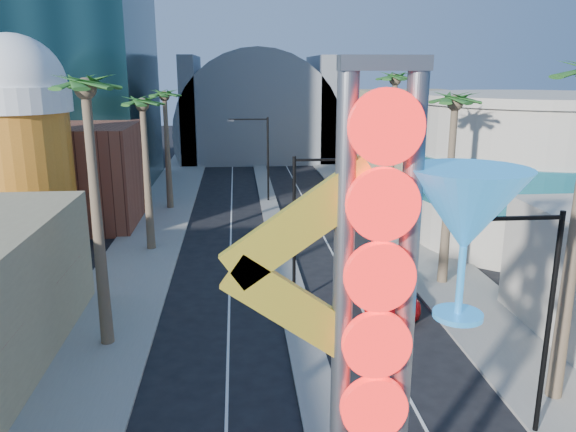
{
  "coord_description": "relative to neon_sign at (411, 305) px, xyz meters",
  "views": [
    {
      "loc": [
        -2.9,
        -8.08,
        12.29
      ],
      "look_at": [
        -0.26,
        20.68,
        4.7
      ],
      "focal_mm": 35.0,
      "sensor_mm": 36.0,
      "label": 1
    }
  ],
  "objects": [
    {
      "name": "brick_filler_west",
      "position": [
        -16.82,
        35.04,
        -3.31
      ],
      "size": [
        10.0,
        10.0,
        8.0
      ],
      "primitive_type": "cube",
      "color": "brown",
      "rests_on": "ground"
    },
    {
      "name": "sidewalk_west",
      "position": [
        -10.32,
        32.04,
        -7.23
      ],
      "size": [
        5.0,
        100.0,
        0.15
      ],
      "primitive_type": "cube",
      "color": "gray",
      "rests_on": "ground"
    },
    {
      "name": "palm_1",
      "position": [
        -9.82,
        13.04,
        3.52
      ],
      "size": [
        2.4,
        2.4,
        12.7
      ],
      "color": "brown",
      "rests_on": "ground"
    },
    {
      "name": "streetlight_2",
      "position": [
        5.91,
        5.04,
        -2.47
      ],
      "size": [
        3.45,
        0.25,
        8.0
      ],
      "color": "black",
      "rests_on": "ground"
    },
    {
      "name": "streetlight_0",
      "position": [
        -0.27,
        17.04,
        -2.43
      ],
      "size": [
        3.79,
        0.25,
        8.0
      ],
      "color": "black",
      "rests_on": "ground"
    },
    {
      "name": "streetlight_1",
      "position": [
        -1.36,
        41.04,
        -2.43
      ],
      "size": [
        3.79,
        0.25,
        8.0
      ],
      "color": "black",
      "rests_on": "ground"
    },
    {
      "name": "beer_mug",
      "position": [
        -17.82,
        27.04,
        0.54
      ],
      "size": [
        7.0,
        7.0,
        14.5
      ],
      "color": "#C6701A",
      "rests_on": "ground"
    },
    {
      "name": "canopy",
      "position": [
        -0.82,
        69.04,
        -3.0
      ],
      "size": [
        22.0,
        16.0,
        22.0
      ],
      "color": "slate",
      "rests_on": "ground"
    },
    {
      "name": "sidewalk_east",
      "position": [
        8.68,
        32.04,
        -7.23
      ],
      "size": [
        5.0,
        100.0,
        0.15
      ],
      "primitive_type": "cube",
      "color": "gray",
      "rests_on": "ground"
    },
    {
      "name": "palm_3",
      "position": [
        -9.82,
        39.04,
        2.17
      ],
      "size": [
        2.4,
        2.4,
        11.2
      ],
      "color": "brown",
      "rests_on": "ground"
    },
    {
      "name": "turquoise_building",
      "position": [
        17.18,
        27.04,
        -2.06
      ],
      "size": [
        16.6,
        16.6,
        10.6
      ],
      "color": "#BEB5A1",
      "rests_on": "ground"
    },
    {
      "name": "palm_7",
      "position": [
        8.18,
        31.04,
        3.52
      ],
      "size": [
        2.4,
        2.4,
        12.7
      ],
      "color": "brown",
      "rests_on": "ground"
    },
    {
      "name": "palm_2",
      "position": [
        -9.82,
        27.04,
        2.17
      ],
      "size": [
        2.4,
        2.4,
        11.2
      ],
      "color": "brown",
      "rests_on": "ground"
    },
    {
      "name": "palm_6",
      "position": [
        8.18,
        19.04,
        2.62
      ],
      "size": [
        2.4,
        2.4,
        11.7
      ],
      "color": "brown",
      "rests_on": "ground"
    },
    {
      "name": "neon_sign",
      "position": [
        0.0,
        0.0,
        0.0
      ],
      "size": [
        6.53,
        2.6,
        12.55
      ],
      "color": "gray",
      "rests_on": "ground"
    },
    {
      "name": "median",
      "position": [
        -0.82,
        35.04,
        -7.23
      ],
      "size": [
        1.6,
        84.0,
        0.15
      ],
      "primitive_type": "cube",
      "color": "gray",
      "rests_on": "ground"
    },
    {
      "name": "filler_east",
      "position": [
        15.18,
        45.04,
        -2.31
      ],
      "size": [
        10.0,
        20.0,
        10.0
      ],
      "primitive_type": "cube",
      "color": "#9C8C65",
      "rests_on": "ground"
    },
    {
      "name": "red_pickup",
      "position": [
        4.03,
        16.2,
        -6.5
      ],
      "size": [
        3.08,
        6.01,
        1.62
      ],
      "primitive_type": "imported",
      "rotation": [
        0.0,
        0.0,
        -0.07
      ],
      "color": "#A80C10",
      "rests_on": "ground"
    }
  ]
}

